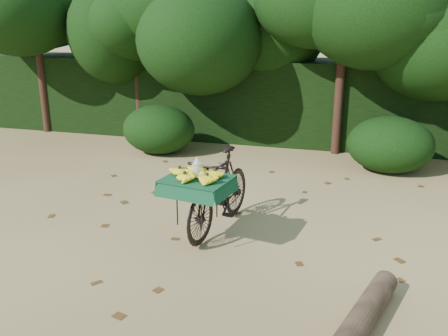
# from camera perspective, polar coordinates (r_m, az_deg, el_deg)

# --- Properties ---
(ground) EXTENTS (80.00, 80.00, 0.00)m
(ground) POSITION_cam_1_polar(r_m,az_deg,el_deg) (5.24, 3.79, -12.76)
(ground) COLOR tan
(ground) RESTS_ON ground
(vendor_bicycle) EXTENTS (0.89, 1.86, 1.06)m
(vendor_bicycle) POSITION_cam_1_polar(r_m,az_deg,el_deg) (6.09, -0.66, -2.72)
(vendor_bicycle) COLOR black
(vendor_bicycle) RESTS_ON ground
(hedge_backdrop) EXTENTS (26.00, 1.80, 1.80)m
(hedge_backdrop) POSITION_cam_1_polar(r_m,az_deg,el_deg) (10.92, 11.21, 7.87)
(hedge_backdrop) COLOR black
(hedge_backdrop) RESTS_ON ground
(tree_row) EXTENTS (14.50, 2.00, 4.00)m
(tree_row) POSITION_cam_1_polar(r_m,az_deg,el_deg) (10.09, 7.35, 13.60)
(tree_row) COLOR black
(tree_row) RESTS_ON ground
(bush_clumps) EXTENTS (8.80, 1.70, 0.90)m
(bush_clumps) POSITION_cam_1_polar(r_m,az_deg,el_deg) (9.02, 12.98, 2.89)
(bush_clumps) COLOR black
(bush_clumps) RESTS_ON ground
(leaf_litter) EXTENTS (7.00, 7.30, 0.01)m
(leaf_litter) POSITION_cam_1_polar(r_m,az_deg,el_deg) (5.80, 5.21, -9.60)
(leaf_litter) COLOR #4F3115
(leaf_litter) RESTS_ON ground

